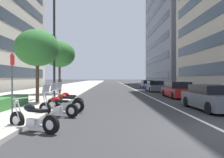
{
  "coord_description": "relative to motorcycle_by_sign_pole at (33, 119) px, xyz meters",
  "views": [
    {
      "loc": [
        -6.41,
        3.76,
        1.77
      ],
      "look_at": [
        10.97,
        3.54,
        1.66
      ],
      "focal_mm": 33.55,
      "sensor_mm": 36.0,
      "label": 1
    }
  ],
  "objects": [
    {
      "name": "sidewalk_right_plaza",
      "position": [
        29.52,
        4.66,
        -0.33
      ],
      "size": [
        160.0,
        8.69,
        0.15
      ],
      "primitive_type": "cube",
      "color": "#B2ADA3",
      "rests_on": "ground"
    },
    {
      "name": "street_tree_near_plaza_corner",
      "position": [
        14.75,
        2.63,
        3.77
      ],
      "size": [
        3.17,
        3.17,
        5.39
      ],
      "color": "#473323",
      "rests_on": "sidewalk_right_plaza"
    },
    {
      "name": "motorcycle_nearest_camera",
      "position": [
        3.91,
        -0.2,
        0.04
      ],
      "size": [
        0.84,
        2.07,
        1.49
      ],
      "rotation": [
        0.0,
        0.0,
        1.26
      ],
      "color": "black",
      "rests_on": "ground"
    },
    {
      "name": "street_lamp_with_banners",
      "position": [
        9.78,
        1.54,
        4.78
      ],
      "size": [
        1.26,
        2.36,
        8.51
      ],
      "color": "#232326",
      "rests_on": "sidewalk_right_plaza"
    },
    {
      "name": "office_tower_near_left",
      "position": [
        49.51,
        -24.87,
        14.52
      ],
      "size": [
        29.52,
        20.06,
        29.86
      ],
      "color": "gray",
      "rests_on": "ground"
    },
    {
      "name": "lane_centre_stripe",
      "position": [
        34.52,
        -6.29,
        -0.4
      ],
      "size": [
        110.0,
        0.16,
        0.01
      ],
      "primitive_type": "cube",
      "color": "silver",
      "rests_on": "ground"
    },
    {
      "name": "street_tree_mid_sidewalk",
      "position": [
        6.89,
        2.21,
        3.3
      ],
      "size": [
        2.83,
        2.83,
        4.78
      ],
      "color": "#473323",
      "rests_on": "sidewalk_right_plaza"
    },
    {
      "name": "pedestrian_on_plaza",
      "position": [
        19.02,
        3.6,
        0.58
      ],
      "size": [
        0.4,
        0.47,
        1.66
      ],
      "rotation": [
        0.0,
        0.0,
        3.57
      ],
      "color": "maroon",
      "rests_on": "sidewalk_right_plaza"
    },
    {
      "name": "motorcycle_far_end_row",
      "position": [
        5.21,
        -0.1,
        0.04
      ],
      "size": [
        1.06,
        1.93,
        1.48
      ],
      "rotation": [
        0.0,
        0.0,
        1.1
      ],
      "color": "black",
      "rests_on": "ground"
    },
    {
      "name": "car_far_down_avenue",
      "position": [
        11.56,
        -8.6,
        0.24
      ],
      "size": [
        4.43,
        1.92,
        1.4
      ],
      "rotation": [
        0.0,
        0.0,
        0.0
      ],
      "color": "maroon",
      "rests_on": "ground"
    },
    {
      "name": "parking_sign_by_curb",
      "position": [
        1.43,
        1.33,
        1.29
      ],
      "size": [
        0.32,
        0.06,
        2.57
      ],
      "color": "#47494C",
      "rests_on": "sidewalk_right_plaza"
    },
    {
      "name": "car_following_behind",
      "position": [
        4.43,
        -8.13,
        0.25
      ],
      "size": [
        4.17,
        2.01,
        1.37
      ],
      "rotation": [
        0.0,
        0.0,
        0.03
      ],
      "color": "#4C515B",
      "rests_on": "ground"
    },
    {
      "name": "car_mid_block_traffic",
      "position": [
        26.42,
        -8.6,
        0.24
      ],
      "size": [
        4.51,
        1.94,
        1.38
      ],
      "rotation": [
        0.0,
        0.0,
        0.02
      ],
      "color": "navy",
      "rests_on": "ground"
    },
    {
      "name": "motorcycle_under_tarp",
      "position": [
        2.68,
        -0.15,
        0.03
      ],
      "size": [
        1.02,
        1.99,
        1.46
      ],
      "rotation": [
        0.0,
        0.0,
        1.15
      ],
      "color": "black",
      "rests_on": "ground"
    },
    {
      "name": "car_approaching_light",
      "position": [
        19.84,
        -8.35,
        0.24
      ],
      "size": [
        4.53,
        1.97,
        1.38
      ],
      "rotation": [
        0.0,
        0.0,
        -0.02
      ],
      "color": "#4C515B",
      "rests_on": "ground"
    },
    {
      "name": "motorcycle_by_sign_pole",
      "position": [
        0.0,
        0.0,
        0.0
      ],
      "size": [
        1.09,
        1.95,
        1.08
      ],
      "rotation": [
        0.0,
        0.0,
        1.09
      ],
      "color": "black",
      "rests_on": "ground"
    }
  ]
}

